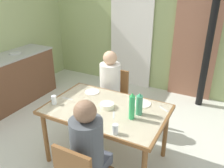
{
  "coord_description": "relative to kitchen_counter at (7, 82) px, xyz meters",
  "views": [
    {
      "loc": [
        1.61,
        -2.16,
        2.14
      ],
      "look_at": [
        0.44,
        0.06,
        1.0
      ],
      "focal_mm": 37.48,
      "sensor_mm": 36.0,
      "label": 1
    }
  ],
  "objects": [
    {
      "name": "dinner_plate_far_center",
      "position": [
        2.01,
        -0.52,
        0.3
      ],
      "size": [
        0.2,
        0.2,
        0.01
      ],
      "primitive_type": "cylinder",
      "color": "white",
      "rests_on": "dining_table"
    },
    {
      "name": "drinking_glass_by_far_diner",
      "position": [
        1.67,
        -0.64,
        0.35
      ],
      "size": [
        0.06,
        0.06,
        0.11
      ],
      "primitive_type": "cylinder",
      "color": "silver",
      "rests_on": "dining_table"
    },
    {
      "name": "cutlery_knife_near",
      "position": [
        1.73,
        -0.46,
        0.3
      ],
      "size": [
        0.15,
        0.03,
        0.0
      ],
      "primitive_type": "cube",
      "rotation": [
        0.0,
        0.0,
        0.09
      ],
      "color": "silver",
      "rests_on": "dining_table"
    },
    {
      "name": "water_bottle_green_near",
      "position": [
        2.66,
        -0.38,
        0.42
      ],
      "size": [
        0.08,
        0.08,
        0.26
      ],
      "color": "#3D8963",
      "rests_on": "dining_table"
    },
    {
      "name": "wall_back",
      "position": [
        1.83,
        1.97,
        0.91
      ],
      "size": [
        4.52,
        0.1,
        2.72
      ],
      "primitive_type": "cube",
      "color": "#A0B271",
      "rests_on": "ground_plane"
    },
    {
      "name": "person_far_diner",
      "position": [
        1.96,
        0.23,
        0.33
      ],
      "size": [
        0.3,
        0.37,
        0.77
      ],
      "rotation": [
        0.0,
        0.0,
        3.14
      ],
      "color": "silver",
      "rests_on": "ground_plane"
    },
    {
      "name": "ground_plane",
      "position": [
        1.83,
        -0.34,
        -0.45
      ],
      "size": [
        6.02,
        6.02,
        0.0
      ],
      "primitive_type": "plane",
      "color": "beige"
    },
    {
      "name": "curtain_panel",
      "position": [
        1.58,
        1.87,
        0.69
      ],
      "size": [
        0.9,
        0.03,
        2.28
      ],
      "primitive_type": "cube",
      "color": "white",
      "rests_on": "ground_plane"
    },
    {
      "name": "chair_far_diner",
      "position": [
        1.96,
        0.37,
        0.05
      ],
      "size": [
        0.4,
        0.4,
        0.87
      ],
      "rotation": [
        0.0,
        0.0,
        3.14
      ],
      "color": "brown",
      "rests_on": "ground_plane"
    },
    {
      "name": "drinking_glass_by_near_diner",
      "position": [
        2.59,
        -0.82,
        0.35
      ],
      "size": [
        0.06,
        0.06,
        0.1
      ],
      "primitive_type": "cylinder",
      "color": "silver",
      "rests_on": "dining_table"
    },
    {
      "name": "cutlery_knife_far",
      "position": [
        2.43,
        -0.54,
        0.3
      ],
      "size": [
        0.08,
        0.14,
        0.0
      ],
      "primitive_type": "cube",
      "rotation": [
        0.0,
        0.0,
        2.01
      ],
      "color": "silver",
      "rests_on": "dining_table"
    },
    {
      "name": "dinner_plate_near_right",
      "position": [
        2.61,
        -0.15,
        0.3
      ],
      "size": [
        0.22,
        0.22,
        0.01
      ],
      "primitive_type": "cylinder",
      "color": "white",
      "rests_on": "dining_table"
    },
    {
      "name": "person_near_diner",
      "position": [
        2.46,
        -1.11,
        0.33
      ],
      "size": [
        0.3,
        0.37,
        0.77
      ],
      "color": "#49505D",
      "rests_on": "ground_plane"
    },
    {
      "name": "dining_table",
      "position": [
        2.27,
        -0.44,
        0.23
      ],
      "size": [
        1.41,
        0.91,
        0.75
      ],
      "color": "brown",
      "rests_on": "ground_plane"
    },
    {
      "name": "serving_bowl_center",
      "position": [
        2.28,
        -0.42,
        0.33
      ],
      "size": [
        0.17,
        0.17,
        0.05
      ],
      "primitive_type": "cylinder",
      "color": "beige",
      "rests_on": "dining_table"
    },
    {
      "name": "stove_pipe_column",
      "position": [
        3.09,
        1.62,
        0.91
      ],
      "size": [
        0.12,
        0.12,
        2.72
      ],
      "primitive_type": "cylinder",
      "color": "black",
      "rests_on": "ground_plane"
    },
    {
      "name": "cutlery_fork_near",
      "position": [
        2.87,
        -0.14,
        0.3
      ],
      "size": [
        0.14,
        0.09,
        0.0
      ],
      "primitive_type": "cube",
      "rotation": [
        0.0,
        0.0,
        2.58
      ],
      "color": "silver",
      "rests_on": "dining_table"
    },
    {
      "name": "dinner_plate_near_left",
      "position": [
        1.91,
        -0.16,
        0.3
      ],
      "size": [
        0.19,
        0.19,
        0.01
      ],
      "primitive_type": "cylinder",
      "color": "white",
      "rests_on": "dining_table"
    },
    {
      "name": "door_wooden",
      "position": [
        2.84,
        1.89,
        0.55
      ],
      "size": [
        0.8,
        0.05,
        2.0
      ],
      "primitive_type": "cube",
      "color": "#976249",
      "rests_on": "ground_plane"
    },
    {
      "name": "kitchen_counter",
      "position": [
        0.0,
        0.0,
        0.0
      ],
      "size": [
        0.61,
        1.87,
        0.91
      ],
      "color": "brown",
      "rests_on": "ground_plane"
    },
    {
      "name": "water_bottle_green_far",
      "position": [
        2.62,
        -0.5,
        0.44
      ],
      "size": [
        0.06,
        0.06,
        0.31
      ],
      "color": "green",
      "rests_on": "dining_table"
    }
  ]
}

